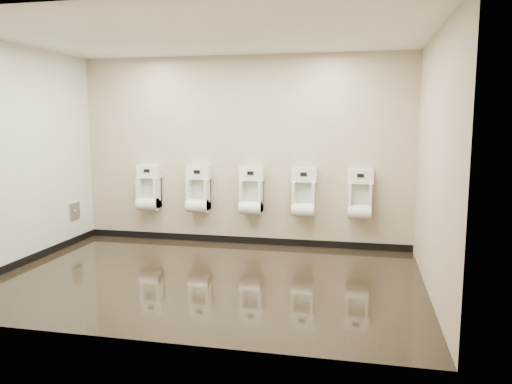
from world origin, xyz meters
TOP-DOWN VIEW (x-y plane):
  - ground at (0.00, 0.00)m, footprint 5.00×3.50m
  - ceiling at (0.00, 0.00)m, footprint 5.00×3.50m
  - back_wall at (0.00, 1.75)m, footprint 5.00×0.02m
  - front_wall at (0.00, -1.75)m, footprint 5.00×0.02m
  - left_wall at (-2.50, 0.00)m, footprint 0.02×3.50m
  - right_wall at (2.50, 0.00)m, footprint 0.02×3.50m
  - tile_overlay_left at (-2.50, 0.00)m, footprint 0.01×3.50m
  - skirting_back at (0.00, 1.74)m, footprint 5.00×0.02m
  - skirting_left at (-2.49, 0.00)m, footprint 0.02×3.50m
  - access_panel at (-2.48, 1.20)m, footprint 0.04×0.25m
  - urinal_0 at (-1.46, 1.63)m, footprint 0.37×0.28m
  - urinal_1 at (-0.66, 1.63)m, footprint 0.37×0.28m
  - urinal_2 at (0.16, 1.63)m, footprint 0.37×0.28m
  - urinal_3 at (0.94, 1.63)m, footprint 0.37×0.28m
  - urinal_4 at (1.74, 1.63)m, footprint 0.37×0.28m

SIDE VIEW (x-z plane):
  - ground at x=0.00m, z-range 0.00..0.00m
  - skirting_back at x=0.00m, z-range 0.00..0.10m
  - skirting_left at x=-2.49m, z-range 0.00..0.10m
  - access_panel at x=-2.48m, z-range 0.38..0.62m
  - urinal_0 at x=-1.46m, z-range 0.43..1.12m
  - urinal_1 at x=-0.66m, z-range 0.43..1.12m
  - urinal_2 at x=0.16m, z-range 0.43..1.12m
  - urinal_3 at x=0.94m, z-range 0.43..1.12m
  - urinal_4 at x=1.74m, z-range 0.43..1.12m
  - back_wall at x=0.00m, z-range 0.00..2.80m
  - front_wall at x=0.00m, z-range 0.00..2.80m
  - left_wall at x=-2.50m, z-range 0.00..2.80m
  - right_wall at x=2.50m, z-range 0.00..2.80m
  - tile_overlay_left at x=-2.50m, z-range 0.00..2.80m
  - ceiling at x=0.00m, z-range 2.80..2.80m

